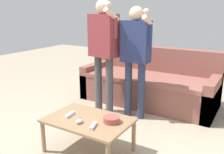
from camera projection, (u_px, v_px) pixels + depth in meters
name	position (u px, v px, depth m)	size (l,w,h in m)	color
ground_plane	(103.00, 144.00, 2.89)	(12.00, 12.00, 0.00)	tan
couch	(149.00, 84.00, 4.14)	(2.14, 0.89, 0.88)	brown
coffee_table	(88.00, 123.00, 2.67)	(0.89, 0.59, 0.38)	#997551
snack_bowl	(111.00, 119.00, 2.57)	(0.17, 0.17, 0.06)	#B24C47
game_remote_nunchuk	(79.00, 121.00, 2.55)	(0.06, 0.09, 0.05)	white
player_center	(136.00, 50.00, 3.38)	(0.46, 0.29, 1.54)	#2D3856
player_left	(103.00, 44.00, 3.50)	(0.48, 0.37, 1.63)	#47474C
game_remote_wand_near	(70.00, 115.00, 2.73)	(0.05, 0.16, 0.03)	white
game_remote_wand_far	(93.00, 126.00, 2.47)	(0.08, 0.15, 0.03)	white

